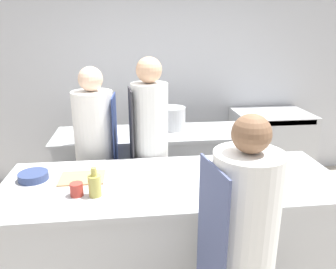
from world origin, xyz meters
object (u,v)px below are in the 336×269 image
object	(u,v)px
chef_at_prep_near	(241,259)
chef_at_stove	(96,156)
bottle_cooking_oil	(249,158)
stockpot	(172,118)
bowl_mixing_large	(224,196)
cup	(77,189)
chef_at_pass_far	(150,152)
bottle_vinegar	(95,185)
bottle_wine	(252,177)
bottle_olive_oil	(237,179)
oven_range	(269,148)
bowl_prep_small	(33,176)

from	to	relation	value
chef_at_prep_near	chef_at_stove	distance (m)	1.80
bottle_cooking_oil	stockpot	world-z (taller)	stockpot
bowl_mixing_large	cup	world-z (taller)	cup
chef_at_pass_far	bottle_vinegar	bearing A→B (deg)	147.71
bottle_wine	cup	world-z (taller)	bottle_wine
bottle_olive_oil	bottle_cooking_oil	size ratio (longest dim) A/B	1.07
cup	bowl_mixing_large	bearing A→B (deg)	-10.24
chef_at_pass_far	bottle_vinegar	size ratio (longest dim) A/B	8.64
oven_range	chef_at_pass_far	bearing A→B (deg)	-147.43
bottle_cooking_oil	chef_at_prep_near	bearing A→B (deg)	-111.68
oven_range	bottle_wine	bearing A→B (deg)	-117.54
chef_at_stove	cup	size ratio (longest dim) A/B	18.54
oven_range	bowl_mixing_large	size ratio (longest dim) A/B	6.02
bottle_wine	bowl_prep_small	size ratio (longest dim) A/B	1.15
chef_at_prep_near	bottle_wine	xyz separation A→B (m)	(0.25, 0.56, 0.21)
bowl_mixing_large	bottle_olive_oil	bearing A→B (deg)	40.20
oven_range	bottle_vinegar	bearing A→B (deg)	-137.97
cup	stockpot	distance (m)	1.69
bottle_wine	bottle_cooking_oil	xyz separation A→B (m)	(0.11, 0.37, -0.01)
bottle_cooking_oil	bowl_mixing_large	size ratio (longest dim) A/B	1.42
bowl_mixing_large	cup	bearing A→B (deg)	169.76
oven_range	bottle_vinegar	xyz separation A→B (m)	(-2.09, -1.88, 0.52)
oven_range	bottle_vinegar	distance (m)	2.86
bottle_wine	bottle_cooking_oil	size ratio (longest dim) A/B	1.10
chef_at_prep_near	bottle_cooking_oil	bearing A→B (deg)	-31.29
bottle_vinegar	bottle_olive_oil	bearing A→B (deg)	-3.76
bowl_prep_small	stockpot	distance (m)	1.69
oven_range	bottle_vinegar	world-z (taller)	bottle_vinegar
chef_at_stove	chef_at_pass_far	xyz separation A→B (m)	(0.51, -0.12, 0.06)
bottle_olive_oil	bowl_prep_small	world-z (taller)	bottle_olive_oil
chef_at_pass_far	bottle_wine	distance (m)	1.09
bowl_prep_small	cup	xyz separation A→B (m)	(0.36, -0.29, 0.02)
bottle_olive_oil	stockpot	size ratio (longest dim) A/B	0.84
bowl_prep_small	bottle_vinegar	bearing A→B (deg)	-32.26
chef_at_pass_far	cup	xyz separation A→B (m)	(-0.55, -0.80, 0.06)
bottle_wine	chef_at_stove	bearing A→B (deg)	139.73
bowl_mixing_large	stockpot	distance (m)	1.65
bowl_mixing_large	bowl_prep_small	world-z (taller)	bowl_mixing_large
chef_at_pass_far	bowl_mixing_large	world-z (taller)	chef_at_pass_far
oven_range	bottle_wine	distance (m)	2.24
bottle_cooking_oil	cup	world-z (taller)	bottle_cooking_oil
bottle_olive_oil	stockpot	bearing A→B (deg)	99.16
oven_range	bottle_wine	world-z (taller)	bottle_wine
bowl_prep_small	cup	bearing A→B (deg)	-38.66
bottle_wine	stockpot	bearing A→B (deg)	103.25
oven_range	bowl_mixing_large	distance (m)	2.43
oven_range	bottle_cooking_oil	size ratio (longest dim) A/B	4.24
chef_at_prep_near	chef_at_stove	world-z (taller)	chef_at_stove
chef_at_pass_far	bottle_wine	bearing A→B (deg)	-147.73
bottle_vinegar	cup	size ratio (longest dim) A/B	2.26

